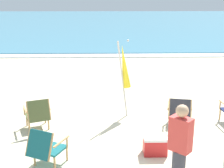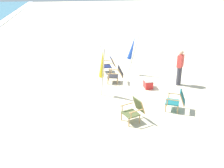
% 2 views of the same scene
% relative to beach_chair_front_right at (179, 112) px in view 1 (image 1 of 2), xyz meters
% --- Properties ---
extents(ground_plane, '(80.00, 80.00, 0.00)m').
position_rel_beach_chair_front_right_xyz_m(ground_plane, '(-0.49, -0.85, -0.43)').
color(ground_plane, beige).
extents(sea, '(80.00, 40.00, 0.10)m').
position_rel_beach_chair_front_right_xyz_m(sea, '(-0.49, 29.63, -0.38)').
color(sea, teal).
rests_on(sea, ground).
extents(surf_band, '(80.00, 1.10, 0.06)m').
position_rel_beach_chair_front_right_xyz_m(surf_band, '(-0.49, 9.33, -0.40)').
color(surf_band, white).
rests_on(surf_band, ground).
extents(beach_chair_front_right, '(0.71, 0.84, 0.79)m').
position_rel_beach_chair_front_right_xyz_m(beach_chair_front_right, '(0.00, 0.00, 0.00)').
color(beach_chair_front_right, '#28282D').
rests_on(beach_chair_front_right, ground).
extents(beach_chair_far_center, '(0.78, 0.84, 0.82)m').
position_rel_beach_chair_front_right_xyz_m(beach_chair_far_center, '(-3.49, -0.06, 0.01)').
color(beach_chair_far_center, '#515B33').
rests_on(beach_chair_far_center, ground).
extents(beach_chair_back_left, '(0.82, 0.87, 0.81)m').
position_rel_beach_chair_front_right_xyz_m(beach_chair_back_left, '(-2.99, -1.78, 0.00)').
color(beach_chair_back_left, '#196066').
rests_on(beach_chair_back_left, ground).
extents(umbrella_furled_yellow, '(0.43, 0.35, 2.11)m').
position_rel_beach_chair_front_right_xyz_m(umbrella_furled_yellow, '(-1.34, 0.79, 0.96)').
color(umbrella_furled_yellow, '#B7B2A8').
rests_on(umbrella_furled_yellow, ground).
extents(person_near_chairs, '(0.39, 0.38, 1.63)m').
position_rel_beach_chair_front_right_xyz_m(person_near_chairs, '(-0.67, -2.77, 0.41)').
color(person_near_chairs, '#383842').
rests_on(person_near_chairs, ground).
extents(cooler_box, '(0.49, 0.35, 0.40)m').
position_rel_beach_chair_front_right_xyz_m(cooler_box, '(-0.81, -1.31, -0.22)').
color(cooler_box, red).
rests_on(cooler_box, ground).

